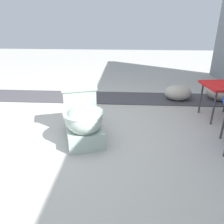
# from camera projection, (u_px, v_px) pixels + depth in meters

# --- Properties ---
(ground_plane) EXTENTS (14.00, 14.00, 0.00)m
(ground_plane) POSITION_uv_depth(u_px,v_px,m) (71.00, 138.00, 2.29)
(ground_plane) COLOR #A8A59E
(gravel_strip) EXTENTS (0.56, 8.00, 0.01)m
(gravel_strip) POSITION_uv_depth(u_px,v_px,m) (121.00, 98.00, 3.42)
(gravel_strip) COLOR #423F44
(gravel_strip) RESTS_ON ground
(toilet) EXTENTS (0.71, 0.55, 0.52)m
(toilet) POSITION_uv_depth(u_px,v_px,m) (83.00, 119.00, 2.21)
(toilet) COLOR #B2C6B7
(toilet) RESTS_ON ground
(boulder_near) EXTENTS (0.51, 0.55, 0.28)m
(boulder_near) POSITION_uv_depth(u_px,v_px,m) (222.00, 92.00, 3.29)
(boulder_near) COLOR #ADA899
(boulder_near) RESTS_ON ground
(boulder_far) EXTENTS (0.32, 0.41, 0.23)m
(boulder_far) POSITION_uv_depth(u_px,v_px,m) (178.00, 93.00, 3.31)
(boulder_far) COLOR #ADA899
(boulder_far) RESTS_ON ground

